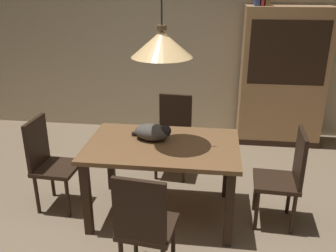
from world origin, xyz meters
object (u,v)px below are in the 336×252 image
at_px(chair_left_side, 49,160).
at_px(dining_table, 163,154).
at_px(hutch_bookcase, 282,80).
at_px(cat_sleeping, 153,132).
at_px(chair_right_side, 286,175).
at_px(chair_far_back, 174,132).
at_px(pendant_lamp, 162,43).
at_px(chair_near_front, 144,224).

bearing_deg(chair_left_side, dining_table, -0.19).
distance_m(chair_left_side, hutch_bookcase, 3.19).
bearing_deg(cat_sleeping, chair_right_side, -4.44).
xyz_separation_m(chair_far_back, hutch_bookcase, (1.35, 1.08, 0.38)).
bearing_deg(chair_right_side, hutch_bookcase, 83.33).
height_order(cat_sleeping, hutch_bookcase, hutch_bookcase).
xyz_separation_m(chair_far_back, pendant_lamp, (-0.01, -0.88, 1.15)).
bearing_deg(pendant_lamp, cat_sleeping, 137.39).
distance_m(chair_far_back, chair_right_side, 1.43).
relative_size(chair_far_back, chair_near_front, 1.00).
xyz_separation_m(pendant_lamp, hutch_bookcase, (1.36, 1.96, -0.77)).
bearing_deg(chair_far_back, chair_left_side, -142.39).
distance_m(chair_left_side, chair_far_back, 1.43).
relative_size(dining_table, chair_far_back, 1.51).
bearing_deg(pendant_lamp, dining_table, -97.13).
relative_size(cat_sleeping, hutch_bookcase, 0.21).
relative_size(dining_table, pendant_lamp, 1.08).
bearing_deg(chair_right_side, chair_near_front, -142.48).
height_order(chair_left_side, cat_sleeping, chair_left_side).
distance_m(dining_table, pendant_lamp, 1.01).
height_order(chair_far_back, pendant_lamp, pendant_lamp).
bearing_deg(chair_left_side, pendant_lamp, -0.19).
bearing_deg(pendant_lamp, chair_left_side, 179.81).
bearing_deg(dining_table, hutch_bookcase, 55.32).
bearing_deg(chair_near_front, chair_left_side, 141.77).
bearing_deg(chair_left_side, chair_near_front, -38.23).
xyz_separation_m(chair_near_front, pendant_lamp, (0.01, 0.88, 1.15)).
relative_size(dining_table, chair_right_side, 1.51).
bearing_deg(cat_sleeping, chair_near_front, -84.70).
bearing_deg(dining_table, pendant_lamp, 82.87).
distance_m(chair_left_side, cat_sleeping, 1.08).
bearing_deg(chair_near_front, cat_sleeping, 95.30).
distance_m(cat_sleeping, pendant_lamp, 0.85).
xyz_separation_m(chair_right_side, chair_near_front, (-1.14, -0.87, 0.00)).
height_order(cat_sleeping, pendant_lamp, pendant_lamp).
bearing_deg(chair_far_back, pendant_lamp, -90.44).
height_order(chair_near_front, pendant_lamp, pendant_lamp).
relative_size(chair_left_side, pendant_lamp, 0.72).
bearing_deg(dining_table, chair_right_side, -0.22).
bearing_deg(chair_right_side, dining_table, 179.78).
xyz_separation_m(chair_far_back, cat_sleeping, (-0.11, -0.79, 0.32)).
distance_m(chair_right_side, chair_near_front, 1.43).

